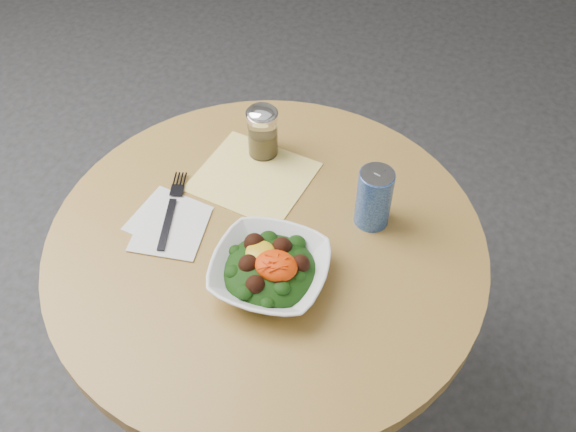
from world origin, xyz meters
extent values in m
plane|color=#29292B|center=(0.00, 0.00, 0.00)|extent=(6.00, 6.00, 0.00)
cylinder|color=black|center=(0.00, 0.00, 0.01)|extent=(0.52, 0.52, 0.03)
cylinder|color=black|center=(0.00, 0.00, 0.35)|extent=(0.10, 0.10, 0.71)
cylinder|color=#BF9445|center=(0.00, 0.00, 0.73)|extent=(0.90, 0.90, 0.04)
cube|color=yellow|center=(-0.10, 0.15, 0.75)|extent=(0.26, 0.24, 0.00)
cube|color=silver|center=(-0.21, -0.03, 0.75)|extent=(0.15, 0.15, 0.00)
cube|color=silver|center=(-0.19, -0.05, 0.75)|extent=(0.16, 0.16, 0.00)
imported|color=white|center=(0.05, -0.09, 0.78)|extent=(0.24, 0.24, 0.05)
ellipsoid|color=black|center=(0.05, -0.09, 0.78)|extent=(0.18, 0.18, 0.06)
ellipsoid|color=gold|center=(0.02, -0.07, 0.80)|extent=(0.06, 0.06, 0.02)
ellipsoid|color=#F73605|center=(0.06, -0.10, 0.81)|extent=(0.08, 0.07, 0.04)
cube|color=black|center=(-0.20, -0.04, 0.76)|extent=(0.06, 0.14, 0.00)
cube|color=black|center=(-0.24, 0.06, 0.76)|extent=(0.05, 0.08, 0.00)
cylinder|color=silver|center=(-0.11, 0.24, 0.80)|extent=(0.07, 0.07, 0.10)
cylinder|color=#9A7A47|center=(-0.11, 0.24, 0.78)|extent=(0.06, 0.06, 0.06)
cylinder|color=silver|center=(-0.11, 0.24, 0.86)|extent=(0.07, 0.07, 0.01)
ellipsoid|color=silver|center=(-0.11, 0.24, 0.87)|extent=(0.07, 0.07, 0.03)
cylinder|color=navy|center=(0.18, 0.13, 0.82)|extent=(0.07, 0.07, 0.13)
cylinder|color=#B6B5BC|center=(0.18, 0.13, 0.89)|extent=(0.07, 0.07, 0.00)
cube|color=#B6B5BC|center=(0.19, 0.14, 0.89)|extent=(0.02, 0.02, 0.00)
camera|label=1|loc=(0.35, -0.75, 1.76)|focal=40.00mm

